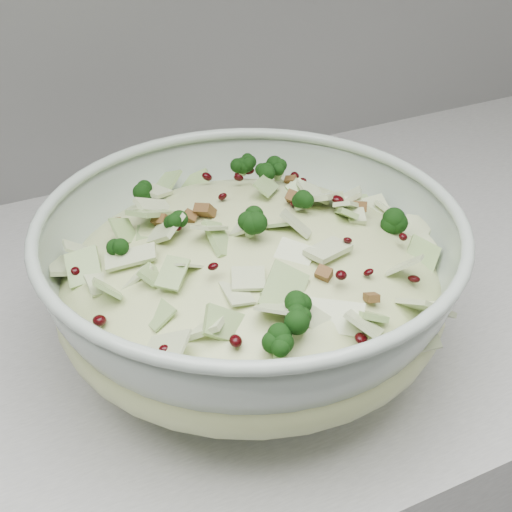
{
  "coord_description": "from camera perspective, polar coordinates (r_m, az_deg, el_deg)",
  "views": [
    {
      "loc": [
        0.38,
        1.16,
        1.33
      ],
      "look_at": [
        0.59,
        1.6,
        1.0
      ],
      "focal_mm": 50.0,
      "sensor_mm": 36.0,
      "label": 1
    }
  ],
  "objects": [
    {
      "name": "salad",
      "position": [
        0.59,
        -0.46,
        -0.54
      ],
      "size": [
        0.35,
        0.35,
        0.14
      ],
      "rotation": [
        0.0,
        0.0,
        -0.08
      ],
      "color": "beige",
      "rests_on": "mixing_bowl"
    },
    {
      "name": "mixing_bowl",
      "position": [
        0.61,
        -0.45,
        -2.32
      ],
      "size": [
        0.41,
        0.41,
        0.14
      ],
      "rotation": [
        0.0,
        0.0,
        0.18
      ],
      "color": "#A7B8A9",
      "rests_on": "counter"
    }
  ]
}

